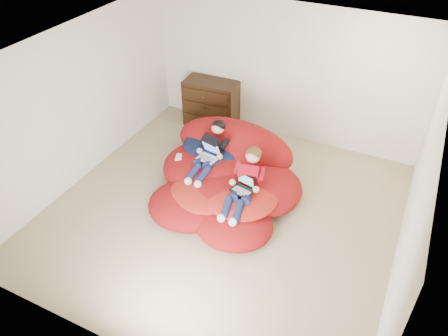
# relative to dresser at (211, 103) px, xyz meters

# --- Properties ---
(room_shell) EXTENTS (5.10, 5.10, 2.77)m
(room_shell) POSITION_rel_dresser_xyz_m (1.34, -2.23, -0.24)
(room_shell) COLOR tan
(room_shell) RESTS_ON ground
(dresser) EXTENTS (1.05, 0.60, 0.92)m
(dresser) POSITION_rel_dresser_xyz_m (0.00, 0.00, 0.00)
(dresser) COLOR black
(dresser) RESTS_ON ground
(beanbag_pile) EXTENTS (2.42, 2.44, 0.94)m
(beanbag_pile) POSITION_rel_dresser_xyz_m (1.15, -1.70, -0.20)
(beanbag_pile) COLOR #9F1213
(beanbag_pile) RESTS_ON ground
(cream_pillow) EXTENTS (0.46, 0.29, 0.29)m
(cream_pillow) POSITION_rel_dresser_xyz_m (0.62, -0.98, 0.16)
(cream_pillow) COLOR white
(cream_pillow) RESTS_ON beanbag_pile
(older_boy) EXTENTS (0.36, 1.04, 0.67)m
(older_boy) POSITION_rel_dresser_xyz_m (0.86, -1.67, 0.22)
(older_boy) COLOR black
(older_boy) RESTS_ON beanbag_pile
(younger_boy) EXTENTS (0.37, 1.07, 0.72)m
(younger_boy) POSITION_rel_dresser_xyz_m (1.64, -2.10, 0.17)
(younger_boy) COLOR #AC0F1F
(younger_boy) RESTS_ON beanbag_pile
(laptop_white) EXTENTS (0.33, 0.33, 0.21)m
(laptop_white) POSITION_rel_dresser_xyz_m (0.86, -1.74, 0.16)
(laptop_white) COLOR white
(laptop_white) RESTS_ON older_boy
(laptop_black) EXTENTS (0.35, 0.33, 0.23)m
(laptop_black) POSITION_rel_dresser_xyz_m (1.64, -2.17, 0.10)
(laptop_black) COLOR black
(laptop_black) RESTS_ON younger_boy
(power_adapter) EXTENTS (0.22, 0.22, 0.07)m
(power_adapter) POSITION_rel_dresser_xyz_m (0.38, -1.79, -0.04)
(power_adapter) COLOR white
(power_adapter) RESTS_ON beanbag_pile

